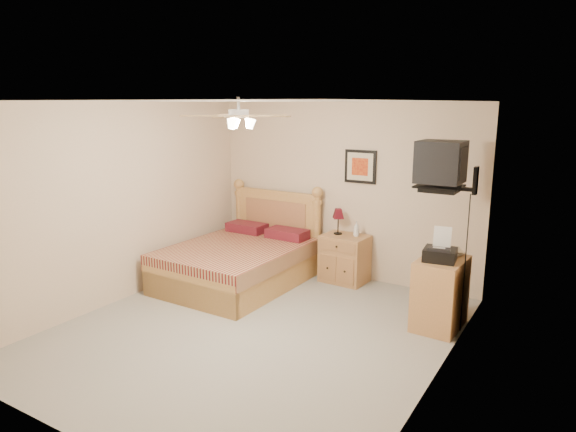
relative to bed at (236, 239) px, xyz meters
name	(u,v)px	position (x,y,z in m)	size (l,w,h in m)	color
floor	(254,331)	(1.07, -1.12, -0.65)	(4.50, 4.50, 0.00)	gray
ceiling	(250,101)	(1.07, -1.12, 1.85)	(4.00, 4.50, 0.04)	white
wall_back	(343,191)	(1.07, 1.13, 0.60)	(4.00, 0.04, 2.50)	beige
wall_front	(66,284)	(1.07, -3.37, 0.60)	(4.00, 0.04, 2.50)	beige
wall_left	(122,203)	(-0.93, -1.12, 0.60)	(0.04, 4.50, 2.50)	beige
wall_right	(441,249)	(3.07, -1.12, 0.60)	(0.04, 4.50, 2.50)	beige
bed	(236,239)	(0.00, 0.00, 0.00)	(1.54, 2.02, 1.31)	#BB8A3C
nightstand	(345,259)	(1.24, 0.88, -0.32)	(0.62, 0.46, 0.67)	#9F723E
table_lamp	(338,221)	(1.11, 0.92, 0.20)	(0.20, 0.20, 0.37)	#520B16
lotion_bottle	(356,229)	(1.38, 0.93, 0.12)	(0.08, 0.08, 0.21)	silver
framed_picture	(360,167)	(1.34, 1.11, 0.97)	(0.46, 0.04, 0.46)	black
dresser	(440,293)	(2.80, 0.05, -0.26)	(0.47, 0.68, 0.80)	#AA8046
fax_machine	(441,245)	(2.78, -0.01, 0.32)	(0.34, 0.36, 0.36)	black
magazine_lower	(442,252)	(2.73, 0.29, 0.16)	(0.22, 0.30, 0.03)	beige
magazine_upper	(444,250)	(2.75, 0.30, 0.18)	(0.19, 0.25, 0.02)	gray
wall_tv	(455,166)	(2.82, 0.22, 1.16)	(0.56, 0.46, 0.58)	black
ceiling_fan	(239,116)	(1.07, -1.32, 1.71)	(1.14, 1.14, 0.28)	silver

